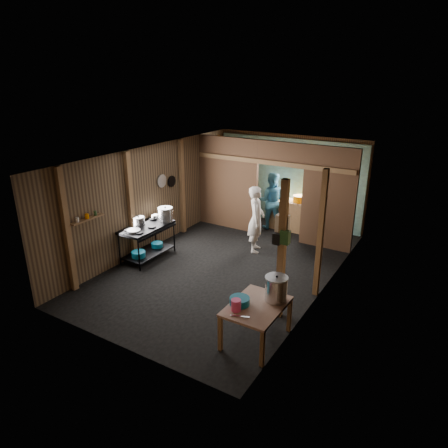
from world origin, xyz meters
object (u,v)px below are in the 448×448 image
Objects in this scene: pink_bucket at (236,305)px; yellow_tub at (299,199)px; stove_pot_large at (166,215)px; cook at (256,219)px; prep_table at (256,323)px; gas_range at (148,242)px; stock_pot at (276,289)px.

pink_bucket is 5.56m from yellow_tub.
cook is (1.86, 1.22, -0.15)m from stove_pot_large.
prep_table is 3.73m from cook.
prep_table is at bearing -174.41° from cook.
yellow_tub is at bearing 101.20° from pink_bucket.
stove_pot_large is at bearing 149.68° from prep_table.
prep_table is (3.71, -1.56, -0.08)m from gas_range.
cook reaches higher than stove_pot_large.
stock_pot is 5.07m from yellow_tub.
stove_pot_large is (0.17, 0.51, 0.57)m from gas_range.
yellow_tub is (2.42, 3.59, 0.53)m from gas_range.
pink_bucket is 0.11× the size of cook.
gas_range is at bearing -123.93° from yellow_tub.
yellow_tub is (-1.29, 5.15, 0.60)m from prep_table.
stock_pot is 2.36× the size of pink_bucket.
cook is at bearing 40.52° from gas_range.
gas_range is at bearing 109.02° from cook.
prep_table is 0.57m from pink_bucket.
yellow_tub is (-1.49, 4.84, 0.06)m from stock_pot.
gas_range is 0.79m from stove_pot_large.
pink_bucket is 0.58× the size of yellow_tub.
pink_bucket reaches higher than gas_range.
gas_range is at bearing 151.94° from pink_bucket.
stove_pot_large is at bearing -126.12° from yellow_tub.
pink_bucket reaches higher than prep_table.
pink_bucket is at bearing -78.80° from yellow_tub.
prep_table is at bearing -30.32° from stove_pot_large.
yellow_tub is at bearing 53.88° from stove_pot_large.
stock_pot reaches higher than pink_bucket.
yellow_tub reaches higher than pink_bucket.
cook reaches higher than prep_table.
gas_range is 4.02m from prep_table.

